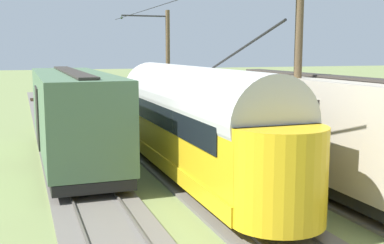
# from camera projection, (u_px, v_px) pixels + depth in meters

# --- Properties ---
(ground_plane) EXTENTS (220.00, 220.00, 0.00)m
(ground_plane) POSITION_uv_depth(u_px,v_px,m) (180.00, 168.00, 20.36)
(ground_plane) COLOR olive
(track_streetcar_siding) EXTENTS (2.80, 80.00, 0.18)m
(track_streetcar_siding) POSITION_uv_depth(u_px,v_px,m) (263.00, 158.00, 21.99)
(track_streetcar_siding) COLOR #666059
(track_streetcar_siding) RESTS_ON ground
(track_adjacent_siding) EXTENTS (2.80, 80.00, 0.18)m
(track_adjacent_siding) POSITION_uv_depth(u_px,v_px,m) (177.00, 165.00, 20.65)
(track_adjacent_siding) COLOR #666059
(track_adjacent_siding) RESTS_ON ground
(track_third_siding) EXTENTS (2.80, 80.00, 0.18)m
(track_third_siding) POSITION_uv_depth(u_px,v_px,m) (81.00, 173.00, 19.30)
(track_third_siding) COLOR #666059
(track_third_siding) RESTS_ON ground
(vintage_streetcar) EXTENTS (2.65, 15.48, 5.48)m
(vintage_streetcar) POSITION_uv_depth(u_px,v_px,m) (193.00, 120.00, 18.45)
(vintage_streetcar) COLOR gold
(vintage_streetcar) RESTS_ON ground
(boxcar_adjacent) EXTENTS (2.96, 14.27, 3.85)m
(boxcar_adjacent) POSITION_uv_depth(u_px,v_px,m) (336.00, 130.00, 16.75)
(boxcar_adjacent) COLOR #B2A893
(boxcar_adjacent) RESTS_ON ground
(boxcar_far_siding) EXTENTS (2.96, 12.74, 3.85)m
(boxcar_far_siding) POSITION_uv_depth(u_px,v_px,m) (73.00, 113.00, 21.08)
(boxcar_far_siding) COLOR #4C6B4C
(boxcar_far_siding) RESTS_ON ground
(catenary_pole_foreground) EXTENTS (3.22, 0.28, 7.45)m
(catenary_pole_foreground) POSITION_uv_depth(u_px,v_px,m) (167.00, 65.00, 31.58)
(catenary_pole_foreground) COLOR brown
(catenary_pole_foreground) RESTS_ON ground
(catenary_pole_mid_near) EXTENTS (3.22, 0.28, 7.45)m
(catenary_pole_mid_near) POSITION_uv_depth(u_px,v_px,m) (295.00, 79.00, 16.90)
(catenary_pole_mid_near) COLOR brown
(catenary_pole_mid_near) RESTS_ON ground
(track_end_bumper) EXTENTS (1.80, 0.60, 0.80)m
(track_end_bumper) POSITION_uv_depth(u_px,v_px,m) (58.00, 123.00, 30.12)
(track_end_bumper) COLOR #B2A519
(track_end_bumper) RESTS_ON ground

